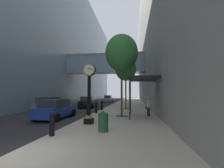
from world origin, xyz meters
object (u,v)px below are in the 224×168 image
car_grey_trailing (49,105)px  bollard_nearest (52,123)px  street_clock (89,89)px  bollard_third (88,110)px  pedestrian_walking (148,106)px  car_black_mid (88,102)px  bollard_fifth (102,105)px  trash_bin (103,121)px  car_blue_far (55,109)px  street_tree_near (122,53)px  car_silver_near (108,99)px  bollard_fourth (96,107)px  street_tree_mid_near (126,69)px

car_grey_trailing → bollard_nearest: bearing=-60.7°
street_clock → bollard_third: street_clock is taller
bollard_nearest → pedestrian_walking: pedestrian_walking is taller
bollard_third → car_black_mid: car_black_mid is taller
bollard_third → bollard_fifth: (0.00, 5.94, 0.00)m
car_black_mid → car_grey_trailing: bearing=-119.4°
car_black_mid → trash_bin: bearing=-71.3°
bollard_fifth → car_black_mid: (-3.01, 4.57, 0.10)m
bollard_nearest → car_blue_far: 6.47m
bollard_third → street_tree_near: street_tree_near is taller
pedestrian_walking → car_silver_near: (-7.60, 25.88, -0.15)m
bollard_fourth → car_blue_far: bearing=-132.1°
street_clock → car_silver_near: 30.36m
street_tree_near → bollard_fifth: bearing=119.2°
bollard_fourth → street_tree_mid_near: size_ratio=0.16×
bollard_third → bollard_fourth: 2.97m
pedestrian_walking → car_grey_trailing: pedestrian_walking is taller
street_clock → bollard_fourth: size_ratio=3.68×
trash_bin → car_black_mid: bearing=108.7°
street_tree_mid_near → bollard_fourth: bearing=-116.2°
street_clock → pedestrian_walking: size_ratio=2.53×
trash_bin → car_black_mid: (-5.18, 15.29, 0.14)m
bollard_nearest → bollard_third: (0.00, 5.94, 0.00)m
bollard_third → trash_bin: size_ratio=1.06×
trash_bin → bollard_third: bearing=114.5°
car_silver_near → car_black_mid: bearing=-91.3°
street_clock → trash_bin: street_clock is taller
bollard_fifth → car_grey_trailing: (-6.13, -0.97, 0.09)m
bollard_third → bollard_fourth: same height
bollard_fourth → bollard_fifth: same height
bollard_fifth → pedestrian_walking: bearing=-41.9°
bollard_third → bollard_fifth: same height
bollard_fourth → street_tree_near: (2.70, -1.86, 4.96)m
car_black_mid → bollard_third: bearing=-74.0°
bollard_nearest → bollard_fourth: 8.91m
street_tree_near → car_silver_near: 27.21m
trash_bin → street_clock: bearing=123.3°
street_clock → car_grey_trailing: bearing=132.1°
car_silver_near → bollard_fifth: bearing=-83.1°
street_tree_mid_near → car_blue_far: 11.15m
bollard_third → bollard_fifth: bearing=90.0°
pedestrian_walking → bollard_fourth: bearing=163.3°
car_blue_far → car_grey_trailing: (-3.36, 5.07, 0.03)m
bollard_fifth → car_blue_far: car_blue_far is taller
street_tree_near → trash_bin: street_tree_near is taller
street_tree_near → car_silver_near: (-5.30, 26.24, -4.85)m
bollard_fourth → car_grey_trailing: (-6.13, 2.00, 0.09)m
car_silver_near → car_black_mid: size_ratio=0.96×
street_tree_near → trash_bin: bearing=-95.0°
street_tree_mid_near → bollard_fifth: bearing=-137.1°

